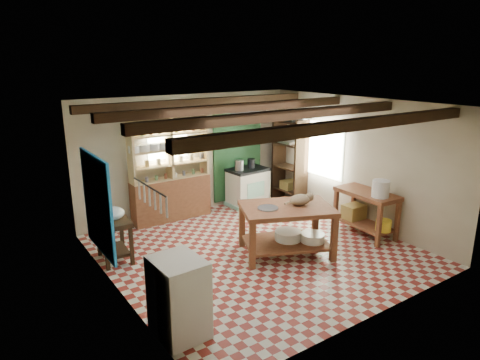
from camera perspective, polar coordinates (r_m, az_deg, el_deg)
floor at (r=7.75m, az=2.27°, el=-9.46°), size 5.00×5.00×0.02m
ceiling at (r=7.05m, az=2.51°, el=10.11°), size 5.00×5.00×0.02m
wall_back at (r=9.36m, az=-6.81°, el=3.34°), size 5.00×0.04×2.60m
wall_front at (r=5.60m, az=17.92°, el=-5.86°), size 5.00×0.04×2.60m
wall_left at (r=6.20m, az=-16.54°, el=-3.66°), size 0.04×5.00×2.60m
wall_right at (r=8.97m, az=15.31°, el=2.35°), size 0.04×5.00×2.60m
ceiling_beams at (r=7.06m, az=2.49°, el=9.14°), size 5.00×3.80×0.15m
blue_wall_patch at (r=7.09m, az=-18.48°, el=-3.09°), size 0.04×1.40×1.60m
green_wall_patch at (r=9.97m, az=-0.34°, el=3.92°), size 1.30×0.04×2.30m
window_back at (r=9.05m, az=-9.64°, el=5.39°), size 0.90×0.02×0.80m
window_right at (r=9.60m, az=10.76°, el=4.09°), size 0.02×1.30×1.20m
utensil_rail at (r=4.99m, az=-11.96°, el=-2.20°), size 0.06×0.90×0.28m
pot_rack at (r=9.48m, az=1.09°, el=9.00°), size 0.86×0.12×0.36m
shelving_unit at (r=9.00m, az=-9.30°, el=1.44°), size 1.70×0.34×2.20m
tall_rack at (r=10.12m, az=6.65°, el=2.54°), size 0.40×0.86×2.00m
work_table at (r=7.52m, az=6.18°, el=-6.65°), size 1.82×1.56×0.87m
stove at (r=9.95m, az=1.04°, el=-0.92°), size 0.93×0.66×0.88m
prep_table at (r=7.57m, az=-16.40°, el=-7.64°), size 0.56×0.77×0.74m
white_cabinet at (r=5.44m, az=-8.18°, el=-15.24°), size 0.58×0.69×1.00m
right_counter at (r=8.63m, az=16.38°, el=-4.26°), size 0.67×1.24×0.87m
cat at (r=7.46m, az=8.03°, el=-2.61°), size 0.46×0.39×0.18m
steel_tray at (r=7.23m, az=3.74°, el=-3.75°), size 0.46×0.46×0.02m
basin_large at (r=7.63m, az=6.41°, el=-7.35°), size 0.61×0.61×0.16m
basin_small at (r=7.62m, az=9.64°, el=-7.55°), size 0.55×0.55×0.15m
kettle_left at (r=9.65m, az=-0.10°, el=1.98°), size 0.21×0.21×0.23m
kettle_right at (r=9.87m, az=1.51°, el=2.23°), size 0.18×0.18×0.21m
enamel_bowl at (r=7.40m, az=-16.68°, el=-4.29°), size 0.44×0.44×0.20m
white_bucket at (r=8.19m, az=18.25°, el=-1.11°), size 0.33×0.33×0.31m
wicker_basket at (r=8.84m, az=14.91°, el=-4.10°), size 0.42×0.34×0.28m
yellow_tub at (r=8.39m, az=18.59°, el=-5.75°), size 0.30×0.30×0.21m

